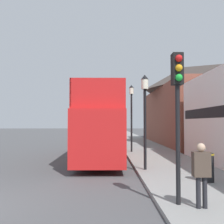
{
  "coord_description": "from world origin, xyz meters",
  "views": [
    {
      "loc": [
        4.26,
        -6.85,
        2.3
      ],
      "look_at": [
        4.59,
        8.29,
        2.9
      ],
      "focal_mm": 42.0,
      "sensor_mm": 36.0,
      "label": 1
    }
  ],
  "objects_px": {
    "lamp_post_second": "(131,106)",
    "litter_bin": "(208,167)",
    "traffic_signal": "(178,93)",
    "tour_bus": "(101,129)",
    "pedestrian_nearest": "(201,169)",
    "parked_car_ahead_of_bus": "(109,140)",
    "lamp_post_nearest": "(145,103)"
  },
  "relations": [
    {
      "from": "traffic_signal",
      "to": "lamp_post_second",
      "type": "relative_size",
      "value": 0.81
    },
    {
      "from": "lamp_post_second",
      "to": "parked_car_ahead_of_bus",
      "type": "bearing_deg",
      "value": 106.13
    },
    {
      "from": "tour_bus",
      "to": "litter_bin",
      "type": "bearing_deg",
      "value": -59.5
    },
    {
      "from": "tour_bus",
      "to": "litter_bin",
      "type": "xyz_separation_m",
      "value": [
        4.03,
        -6.97,
        -1.2
      ]
    },
    {
      "from": "traffic_signal",
      "to": "litter_bin",
      "type": "height_order",
      "value": "traffic_signal"
    },
    {
      "from": "parked_car_ahead_of_bus",
      "to": "pedestrian_nearest",
      "type": "distance_m",
      "value": 18.46
    },
    {
      "from": "traffic_signal",
      "to": "litter_bin",
      "type": "bearing_deg",
      "value": 55.51
    },
    {
      "from": "tour_bus",
      "to": "traffic_signal",
      "type": "relative_size",
      "value": 2.67
    },
    {
      "from": "lamp_post_second",
      "to": "litter_bin",
      "type": "xyz_separation_m",
      "value": [
        1.83,
        -9.78,
        -2.84
      ]
    },
    {
      "from": "pedestrian_nearest",
      "to": "traffic_signal",
      "type": "distance_m",
      "value": 2.04
    },
    {
      "from": "lamp_post_second",
      "to": "tour_bus",
      "type": "bearing_deg",
      "value": -128.13
    },
    {
      "from": "pedestrian_nearest",
      "to": "lamp_post_second",
      "type": "distance_m",
      "value": 12.92
    },
    {
      "from": "parked_car_ahead_of_bus",
      "to": "lamp_post_second",
      "type": "relative_size",
      "value": 0.93
    },
    {
      "from": "traffic_signal",
      "to": "litter_bin",
      "type": "distance_m",
      "value": 3.96
    },
    {
      "from": "pedestrian_nearest",
      "to": "traffic_signal",
      "type": "height_order",
      "value": "traffic_signal"
    },
    {
      "from": "parked_car_ahead_of_bus",
      "to": "lamp_post_nearest",
      "type": "xyz_separation_m",
      "value": [
        1.55,
        -12.92,
        2.52
      ]
    },
    {
      "from": "tour_bus",
      "to": "pedestrian_nearest",
      "type": "relative_size",
      "value": 6.56
    },
    {
      "from": "traffic_signal",
      "to": "lamp_post_second",
      "type": "bearing_deg",
      "value": 90.19
    },
    {
      "from": "traffic_signal",
      "to": "lamp_post_second",
      "type": "height_order",
      "value": "lamp_post_second"
    },
    {
      "from": "parked_car_ahead_of_bus",
      "to": "traffic_signal",
      "type": "bearing_deg",
      "value": -84.14
    },
    {
      "from": "lamp_post_nearest",
      "to": "litter_bin",
      "type": "distance_m",
      "value": 4.01
    },
    {
      "from": "parked_car_ahead_of_bus",
      "to": "pedestrian_nearest",
      "type": "height_order",
      "value": "pedestrian_nearest"
    },
    {
      "from": "parked_car_ahead_of_bus",
      "to": "lamp_post_nearest",
      "type": "bearing_deg",
      "value": -82.6
    },
    {
      "from": "parked_car_ahead_of_bus",
      "to": "traffic_signal",
      "type": "height_order",
      "value": "traffic_signal"
    },
    {
      "from": "parked_car_ahead_of_bus",
      "to": "lamp_post_nearest",
      "type": "distance_m",
      "value": 13.25
    },
    {
      "from": "tour_bus",
      "to": "parked_car_ahead_of_bus",
      "type": "bearing_deg",
      "value": 86.6
    },
    {
      "from": "tour_bus",
      "to": "pedestrian_nearest",
      "type": "bearing_deg",
      "value": -74.04
    },
    {
      "from": "tour_bus",
      "to": "pedestrian_nearest",
      "type": "height_order",
      "value": "tour_bus"
    },
    {
      "from": "parked_car_ahead_of_bus",
      "to": "lamp_post_nearest",
      "type": "height_order",
      "value": "lamp_post_nearest"
    },
    {
      "from": "tour_bus",
      "to": "lamp_post_second",
      "type": "relative_size",
      "value": 2.17
    },
    {
      "from": "parked_car_ahead_of_bus",
      "to": "litter_bin",
      "type": "height_order",
      "value": "parked_car_ahead_of_bus"
    },
    {
      "from": "parked_car_ahead_of_bus",
      "to": "tour_bus",
      "type": "bearing_deg",
      "value": -93.31
    }
  ]
}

